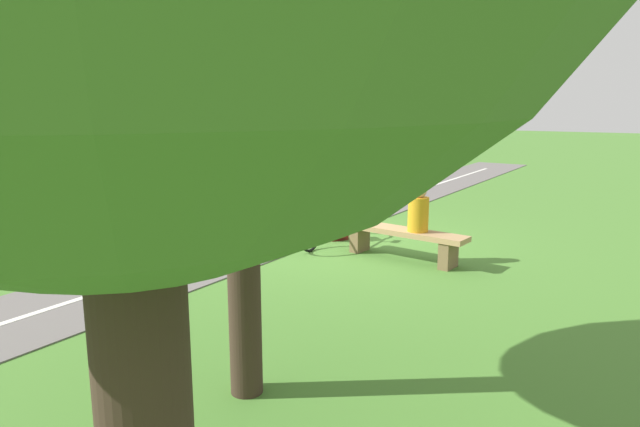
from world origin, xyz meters
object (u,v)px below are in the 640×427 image
at_px(backpack, 338,227).
at_px(person_seated, 418,210).
at_px(bicycle, 325,222).
at_px(bench, 402,238).

bearing_deg(backpack, person_seated, 157.20).
height_order(bicycle, backpack, bicycle).
distance_m(person_seated, bicycle, 1.78).
bearing_deg(backpack, bicycle, 85.38).
relative_size(bench, backpack, 4.56).
bearing_deg(bicycle, backpack, 174.90).
xyz_separation_m(bench, backpack, (1.41, -0.65, -0.11)).
bearing_deg(person_seated, bench, -0.00).
relative_size(bench, person_seated, 2.85).
relative_size(person_seated, backpack, 1.60).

